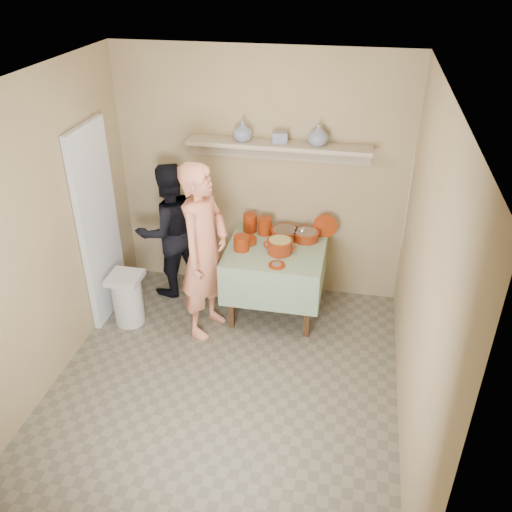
% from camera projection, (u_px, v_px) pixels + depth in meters
% --- Properties ---
extents(ground, '(3.50, 3.50, 0.00)m').
position_uv_depth(ground, '(223.00, 390.00, 4.75)').
color(ground, '#706958').
rests_on(ground, ground).
extents(tile_panel, '(0.06, 0.70, 2.00)m').
position_uv_depth(tile_panel, '(99.00, 225.00, 5.29)').
color(tile_panel, silver).
rests_on(tile_panel, ground).
extents(plate_stack_a, '(0.14, 0.14, 0.19)m').
position_uv_depth(plate_stack_a, '(250.00, 223.00, 5.66)').
color(plate_stack_a, maroon).
rests_on(plate_stack_a, serving_table).
extents(plate_stack_b, '(0.15, 0.15, 0.18)m').
position_uv_depth(plate_stack_b, '(265.00, 226.00, 5.61)').
color(plate_stack_b, maroon).
rests_on(plate_stack_b, serving_table).
extents(bowl_stack, '(0.15, 0.15, 0.15)m').
position_uv_depth(bowl_stack, '(241.00, 243.00, 5.32)').
color(bowl_stack, maroon).
rests_on(bowl_stack, serving_table).
extents(empty_bowl, '(0.18, 0.18, 0.05)m').
position_uv_depth(empty_bowl, '(248.00, 240.00, 5.47)').
color(empty_bowl, maroon).
rests_on(empty_bowl, serving_table).
extents(propped_lid, '(0.25, 0.05, 0.25)m').
position_uv_depth(propped_lid, '(325.00, 226.00, 5.54)').
color(propped_lid, maroon).
rests_on(propped_lid, serving_table).
extents(vase_right, '(0.23, 0.23, 0.21)m').
position_uv_depth(vase_right, '(318.00, 135.00, 5.11)').
color(vase_right, navy).
rests_on(vase_right, wall_shelf).
extents(vase_left, '(0.23, 0.23, 0.20)m').
position_uv_depth(vase_left, '(243.00, 131.00, 5.23)').
color(vase_left, navy).
rests_on(vase_left, wall_shelf).
extents(ceramic_box, '(0.16, 0.13, 0.10)m').
position_uv_depth(ceramic_box, '(280.00, 137.00, 5.21)').
color(ceramic_box, navy).
rests_on(ceramic_box, wall_shelf).
extents(person_cook, '(0.57, 0.73, 1.76)m').
position_uv_depth(person_cook, '(204.00, 252.00, 5.08)').
color(person_cook, '#E78564').
rests_on(person_cook, ground).
extents(person_helper, '(0.92, 0.91, 1.49)m').
position_uv_depth(person_helper, '(169.00, 230.00, 5.75)').
color(person_helper, black).
rests_on(person_helper, ground).
extents(room_shell, '(3.04, 3.54, 2.62)m').
position_uv_depth(room_shell, '(216.00, 226.00, 3.93)').
color(room_shell, tan).
rests_on(room_shell, ground).
extents(serving_table, '(0.97, 0.97, 0.76)m').
position_uv_depth(serving_table, '(276.00, 257.00, 5.46)').
color(serving_table, '#4C2D16').
rests_on(serving_table, ground).
extents(cazuela_meat_a, '(0.30, 0.30, 0.10)m').
position_uv_depth(cazuela_meat_a, '(285.00, 233.00, 5.55)').
color(cazuela_meat_a, '#661804').
rests_on(cazuela_meat_a, serving_table).
extents(cazuela_meat_b, '(0.28, 0.28, 0.10)m').
position_uv_depth(cazuela_meat_b, '(306.00, 235.00, 5.51)').
color(cazuela_meat_b, '#661804').
rests_on(cazuela_meat_b, serving_table).
extents(ladle, '(0.08, 0.26, 0.19)m').
position_uv_depth(ladle, '(302.00, 231.00, 5.47)').
color(ladle, silver).
rests_on(ladle, cazuela_meat_b).
extents(cazuela_rice, '(0.33, 0.25, 0.14)m').
position_uv_depth(cazuela_rice, '(280.00, 245.00, 5.27)').
color(cazuela_rice, '#661804').
rests_on(cazuela_rice, serving_table).
extents(front_plate, '(0.16, 0.16, 0.03)m').
position_uv_depth(front_plate, '(277.00, 265.00, 5.09)').
color(front_plate, maroon).
rests_on(front_plate, serving_table).
extents(wall_shelf, '(1.80, 0.25, 0.21)m').
position_uv_depth(wall_shelf, '(279.00, 147.00, 5.27)').
color(wall_shelf, tan).
rests_on(wall_shelf, room_shell).
extents(trash_bin, '(0.32, 0.32, 0.56)m').
position_uv_depth(trash_bin, '(128.00, 298.00, 5.46)').
color(trash_bin, silver).
rests_on(trash_bin, ground).
extents(electrical_cord, '(0.01, 0.05, 0.90)m').
position_uv_depth(electrical_cord, '(408.00, 204.00, 5.12)').
color(electrical_cord, silver).
rests_on(electrical_cord, wall_shelf).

